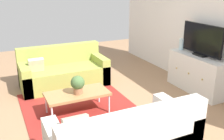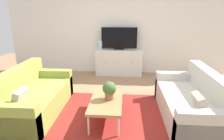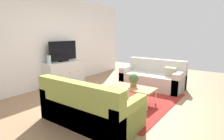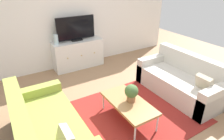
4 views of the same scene
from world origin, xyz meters
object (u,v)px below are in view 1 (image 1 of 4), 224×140
Objects in this scene: tv_console at (197,74)px; glass_vase at (182,44)px; couch_left_side at (63,72)px; potted_plant at (78,84)px; coffee_table at (77,94)px; flat_screen_tv at (202,40)px.

glass_vase is at bearing 180.00° from tv_console.
glass_vase is at bearing 67.94° from couch_left_side.
potted_plant is at bearing -91.60° from tv_console.
coffee_table is 0.21m from potted_plant.
flat_screen_tv is 4.18× the size of glass_vase.
couch_left_side is 5.77× the size of potted_plant.
couch_left_side is 2.81m from tv_console.
glass_vase is at bearing 99.63° from coffee_table.
coffee_table is 4.34× the size of glass_vase.
potted_plant is at bearing -4.89° from couch_left_side.
tv_console is (0.12, 2.50, 0.03)m from coffee_table.
potted_plant is 0.23× the size of tv_console.
glass_vase is (-0.42, 2.50, 0.52)m from coffee_table.
flat_screen_tv reaches higher than tv_console.
potted_plant is at bearing -91.59° from flat_screen_tv.
tv_console reaches higher than potted_plant.
potted_plant is (1.44, -0.12, 0.27)m from couch_left_side.
flat_screen_tv reaches higher than glass_vase.
coffee_table is at bearing -80.37° from glass_vase.
potted_plant is (0.05, 0.00, 0.20)m from coffee_table.
potted_plant is 0.31× the size of flat_screen_tv.
tv_console is (1.51, 2.37, 0.09)m from couch_left_side.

